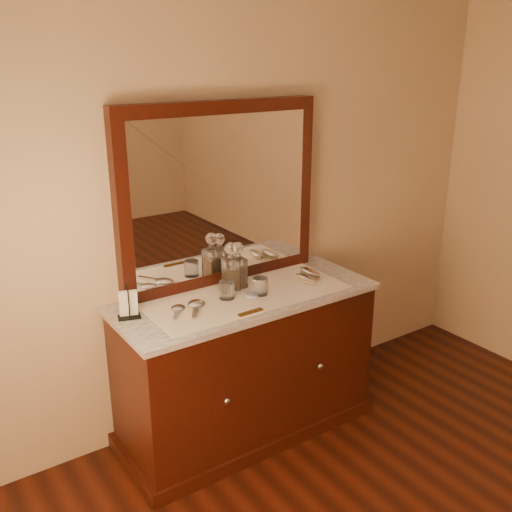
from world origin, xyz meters
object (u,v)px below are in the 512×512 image
object	(u,v)px
comb	(250,312)
decanter_left	(231,271)
brush_near	(305,279)
hand_mirror_inner	(196,305)
napkin_rack	(128,305)
decanter_right	(238,270)
brush_far	(310,273)
pin_dish	(252,294)
mirror_frame	(220,195)
hand_mirror_outer	(178,309)
dresser_cabinet	(246,366)

from	to	relation	value
comb	decanter_left	size ratio (longest dim) A/B	0.52
brush_near	hand_mirror_inner	world-z (taller)	brush_near
comb	napkin_rack	xyz separation A→B (m)	(-0.52, 0.30, 0.06)
brush_near	decanter_right	bearing A→B (deg)	156.50
brush_near	brush_far	bearing A→B (deg)	35.02
decanter_right	comb	bearing A→B (deg)	-112.09
pin_dish	comb	world-z (taller)	pin_dish
mirror_frame	pin_dish	xyz separation A→B (m)	(0.02, -0.28, -0.49)
decanter_right	hand_mirror_outer	distance (m)	0.44
mirror_frame	napkin_rack	distance (m)	0.78
pin_dish	hand_mirror_inner	size ratio (longest dim) A/B	0.34
decanter_left	brush_far	size ratio (longest dim) A/B	1.70
comb	brush_near	size ratio (longest dim) A/B	0.94
hand_mirror_outer	hand_mirror_inner	world-z (taller)	hand_mirror_inner
mirror_frame	pin_dish	bearing A→B (deg)	-86.48
hand_mirror_outer	mirror_frame	bearing A→B (deg)	30.11
pin_dish	comb	xyz separation A→B (m)	(-0.13, -0.17, -0.00)
pin_dish	napkin_rack	xyz separation A→B (m)	(-0.65, 0.12, 0.06)
hand_mirror_outer	hand_mirror_inner	xyz separation A→B (m)	(0.10, -0.01, 0.00)
comb	hand_mirror_inner	size ratio (longest dim) A/B	0.63
mirror_frame	hand_mirror_inner	size ratio (longest dim) A/B	5.37
decanter_right	hand_mirror_outer	size ratio (longest dim) A/B	1.48
dresser_cabinet	pin_dish	xyz separation A→B (m)	(0.02, -0.04, 0.45)
decanter_right	brush_far	bearing A→B (deg)	-13.15
decanter_left	brush_near	xyz separation A→B (m)	(0.40, -0.15, -0.08)
comb	brush_far	bearing A→B (deg)	20.33
brush_far	hand_mirror_inner	xyz separation A→B (m)	(-0.75, -0.01, -0.01)
mirror_frame	comb	distance (m)	0.68
decanter_right	hand_mirror_outer	xyz separation A→B (m)	(-0.42, -0.09, -0.09)
napkin_rack	brush_near	bearing A→B (deg)	-7.35
mirror_frame	decanter_right	world-z (taller)	mirror_frame
mirror_frame	decanter_right	size ratio (longest dim) A/B	4.61
decanter_left	brush_far	bearing A→B (deg)	-11.18
pin_dish	decanter_left	world-z (taller)	decanter_left
mirror_frame	brush_far	distance (m)	0.70
decanter_right	hand_mirror_outer	world-z (taller)	decanter_right
mirror_frame	decanter_right	bearing A→B (deg)	-81.74
mirror_frame	comb	size ratio (longest dim) A/B	8.49
dresser_cabinet	hand_mirror_inner	size ratio (longest dim) A/B	6.26
hand_mirror_outer	pin_dish	bearing A→B (deg)	-7.16
comb	brush_far	size ratio (longest dim) A/B	0.89
mirror_frame	napkin_rack	size ratio (longest dim) A/B	7.24
mirror_frame	hand_mirror_inner	world-z (taller)	mirror_frame
napkin_rack	brush_near	world-z (taller)	napkin_rack
dresser_cabinet	pin_dish	distance (m)	0.45
pin_dish	decanter_right	xyz separation A→B (m)	(0.00, 0.15, 0.09)
brush_far	hand_mirror_inner	size ratio (longest dim) A/B	0.71
pin_dish	decanter_left	xyz separation A→B (m)	(-0.05, 0.14, 0.10)
dresser_cabinet	napkin_rack	distance (m)	0.81
comb	brush_near	world-z (taller)	brush_near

